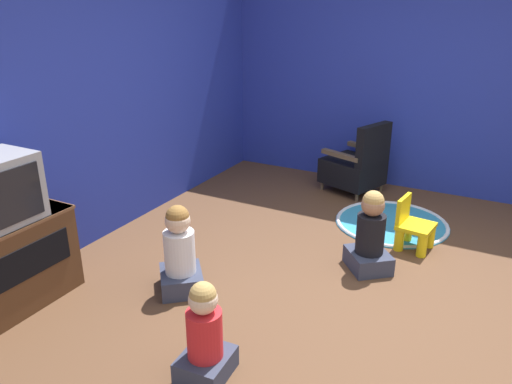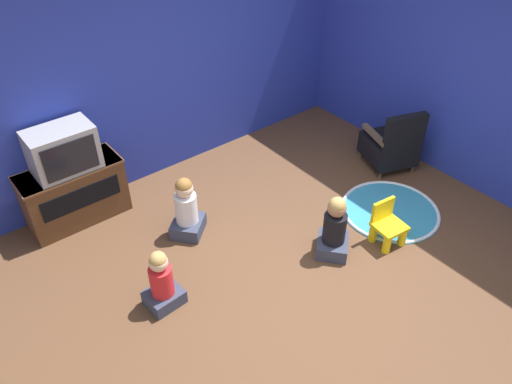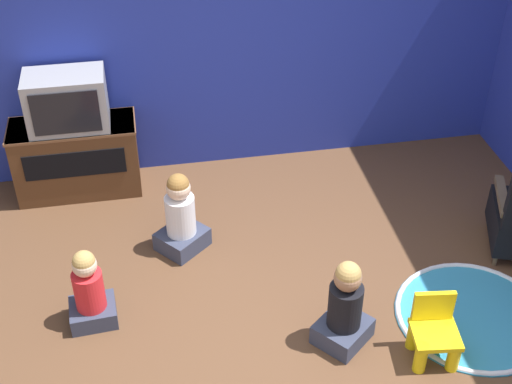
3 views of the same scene
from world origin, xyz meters
The scene contains 9 objects.
ground_plane centered at (0.00, 0.00, 0.00)m, with size 30.00×30.00×0.00m, color brown.
wall_back centered at (-0.22, 2.46, 1.41)m, with size 5.57×0.12×2.81m.
tv_cabinet centered at (-1.53, 2.16, 0.35)m, with size 1.09×0.47×0.68m.
television centered at (-1.53, 2.14, 0.92)m, with size 0.67×0.43×0.48m.
yellow_kid_chair centered at (0.87, -0.26, 0.19)m, with size 0.35×0.33×0.48m.
play_mat centered at (1.31, 0.03, 0.01)m, with size 1.13×1.13×0.04m.
child_watching_left centered at (0.30, -0.01, 0.30)m, with size 0.48×0.47×0.71m.
child_watching_center centered at (-1.42, 0.48, 0.28)m, with size 0.35×0.31×0.64m.
child_watching_right centered at (-0.71, 1.18, 0.31)m, with size 0.48×0.48×0.71m.
Camera 3 is at (-0.91, -3.31, 3.81)m, focal length 50.00 mm.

